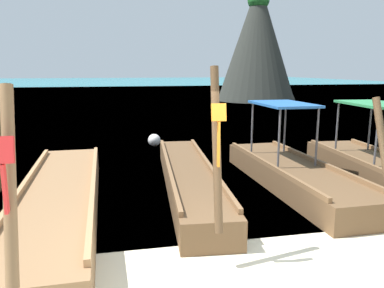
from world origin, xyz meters
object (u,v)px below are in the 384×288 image
object	(u,v)px
longtail_boat_red_ribbon	(60,203)
mooring_buoy_near	(154,140)
longtail_boat_orange_ribbon	(189,178)
longtail_boat_turquoise_ribbon	(293,173)
karst_rock	(259,44)

from	to	relation	value
longtail_boat_red_ribbon	mooring_buoy_near	distance (m)	7.09
longtail_boat_red_ribbon	mooring_buoy_near	xyz separation A→B (m)	(2.50, 6.63, -0.10)
mooring_buoy_near	longtail_boat_orange_ribbon	bearing A→B (deg)	-87.49
longtail_boat_turquoise_ribbon	mooring_buoy_near	world-z (taller)	longtail_boat_turquoise_ribbon
longtail_boat_orange_ribbon	mooring_buoy_near	size ratio (longest dim) A/B	15.41
longtail_boat_orange_ribbon	karst_rock	world-z (taller)	karst_rock
longtail_boat_turquoise_ribbon	karst_rock	world-z (taller)	karst_rock
karst_rock	longtail_boat_turquoise_ribbon	bearing A→B (deg)	-109.45
longtail_boat_orange_ribbon	mooring_buoy_near	world-z (taller)	longtail_boat_orange_ribbon
longtail_boat_orange_ribbon	longtail_boat_turquoise_ribbon	bearing A→B (deg)	-7.38
longtail_boat_orange_ribbon	longtail_boat_turquoise_ribbon	distance (m)	2.53
longtail_boat_orange_ribbon	karst_rock	xyz separation A→B (m)	(11.21, 24.33, 4.69)
longtail_boat_turquoise_ribbon	mooring_buoy_near	bearing A→B (deg)	116.05
longtail_boat_turquoise_ribbon	karst_rock	distance (m)	26.55
longtail_boat_red_ribbon	longtail_boat_turquoise_ribbon	world-z (taller)	longtail_boat_red_ribbon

